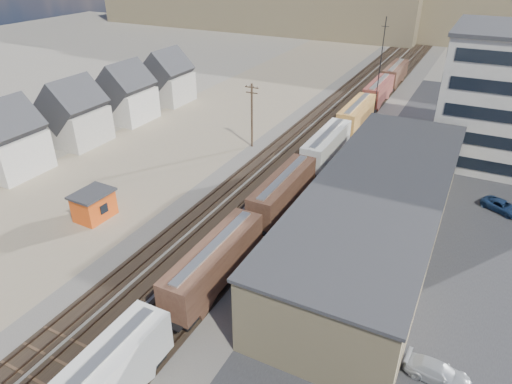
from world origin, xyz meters
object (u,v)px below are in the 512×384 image
at_px(utility_pole_north, 252,114).
at_px(parked_car_silver, 438,373).
at_px(maintenance_shed, 94,205).
at_px(parked_car_blue, 502,207).
at_px(freight_train, 307,166).

bearing_deg(utility_pole_north, parked_car_silver, -45.41).
height_order(maintenance_shed, parked_car_blue, maintenance_shed).
xyz_separation_m(freight_train, utility_pole_north, (-12.30, 8.22, 2.50)).
relative_size(freight_train, parked_car_blue, 25.17).
relative_size(utility_pole_north, maintenance_shed, 2.14).
relative_size(maintenance_shed, parked_car_blue, 0.98).
bearing_deg(parked_car_silver, utility_pole_north, 48.49).
distance_m(parked_car_silver, parked_car_blue, 28.70).
relative_size(utility_pole_north, parked_car_blue, 2.10).
xyz_separation_m(maintenance_shed, parked_car_silver, (38.58, -5.56, -1.01)).
bearing_deg(maintenance_shed, parked_car_silver, -8.20).
height_order(freight_train, parked_car_blue, freight_train).
bearing_deg(utility_pole_north, maintenance_shed, -103.48).
relative_size(freight_train, parked_car_silver, 24.96).
distance_m(freight_train, utility_pole_north, 15.01).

